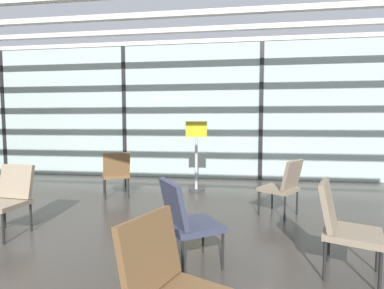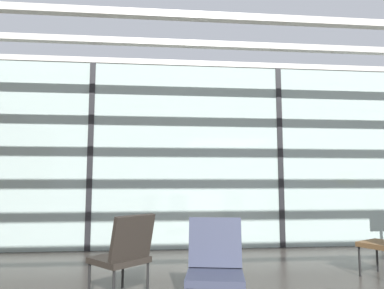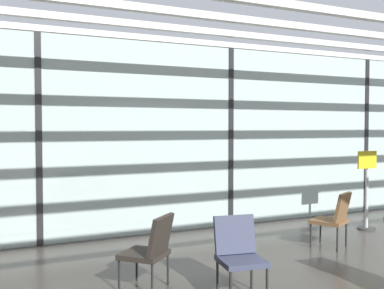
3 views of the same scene
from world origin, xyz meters
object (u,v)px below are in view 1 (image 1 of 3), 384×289
object	(u,v)px
lounge_chair_6	(342,222)
info_sign	(196,158)
lounge_chair_0	(9,195)
lounge_chair_3	(167,282)
parked_airplane	(169,105)
lounge_chair_4	(116,171)
lounge_chair_2	(186,218)
lounge_chair_5	(284,184)

from	to	relation	value
lounge_chair_6	info_sign	size ratio (longest dim) A/B	0.60
lounge_chair_0	lounge_chair_3	world-z (taller)	same
parked_airplane	lounge_chair_0	distance (m)	8.97
lounge_chair_3	lounge_chair_4	size ratio (longest dim) A/B	1.00
lounge_chair_0	lounge_chair_3	xyz separation A→B (m)	(2.45, -1.70, 0.00)
lounge_chair_3	lounge_chair_2	bearing A→B (deg)	26.85
parked_airplane	info_sign	xyz separation A→B (m)	(1.90, -6.16, -1.49)
parked_airplane	lounge_chair_2	size ratio (longest dim) A/B	16.07
lounge_chair_3	lounge_chair_5	distance (m)	3.11
info_sign	lounge_chair_3	bearing A→B (deg)	-85.29
lounge_chair_5	lounge_chair_6	xyz separation A→B (m)	(0.24, -1.67, 0.00)
lounge_chair_4	info_sign	world-z (taller)	info_sign
parked_airplane	info_sign	size ratio (longest dim) A/B	9.71
lounge_chair_4	info_sign	size ratio (longest dim) A/B	0.60
lounge_chair_6	lounge_chair_2	bearing A→B (deg)	114.28
lounge_chair_6	info_sign	xyz separation A→B (m)	(-1.75, 3.13, 0.18)
lounge_chair_0	lounge_chair_5	size ratio (longest dim) A/B	1.00
lounge_chair_3	lounge_chair_5	world-z (taller)	same
lounge_chair_5	info_sign	distance (m)	2.11
lounge_chair_5	parked_airplane	bearing A→B (deg)	-120.36
lounge_chair_0	lounge_chair_6	distance (m)	3.87
lounge_chair_3	info_sign	size ratio (longest dim) A/B	0.60
lounge_chair_2	lounge_chair_6	world-z (taller)	same
parked_airplane	lounge_chair_5	size ratio (longest dim) A/B	16.07
lounge_chair_2	lounge_chair_4	bearing A→B (deg)	2.50
parked_airplane	lounge_chair_3	size ratio (longest dim) A/B	16.07
parked_airplane	lounge_chair_0	xyz separation A→B (m)	(-0.19, -8.81, -1.67)
parked_airplane	lounge_chair_6	bearing A→B (deg)	-68.57
lounge_chair_0	lounge_chair_6	world-z (taller)	same
lounge_chair_4	lounge_chair_5	xyz separation A→B (m)	(2.96, -0.73, 0.00)
lounge_chair_4	info_sign	bearing A→B (deg)	178.47
lounge_chair_0	lounge_chair_6	xyz separation A→B (m)	(3.84, -0.49, 0.00)
lounge_chair_6	info_sign	world-z (taller)	info_sign
lounge_chair_0	parked_airplane	bearing A→B (deg)	94.64
parked_airplane	lounge_chair_4	distance (m)	7.11
lounge_chair_0	info_sign	bearing A→B (deg)	57.58
lounge_chair_6	parked_airplane	bearing A→B (deg)	43.38
lounge_chair_4	info_sign	distance (m)	1.63
lounge_chair_4	lounge_chair_5	world-z (taller)	same
parked_airplane	lounge_chair_3	xyz separation A→B (m)	(2.26, -10.51, -1.67)
lounge_chair_0	lounge_chair_6	bearing A→B (deg)	-1.40
lounge_chair_0	lounge_chair_4	size ratio (longest dim) A/B	1.00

